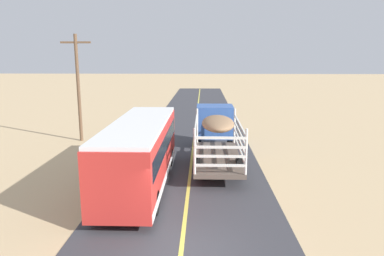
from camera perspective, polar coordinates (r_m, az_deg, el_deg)
name	(u,v)px	position (r m, az deg, el deg)	size (l,w,h in m)	color
ground_plane	(181,253)	(12.24, -1.78, -19.45)	(240.00, 240.00, 0.00)	tan
road_surface	(181,253)	(12.24, -1.78, -19.41)	(8.00, 120.00, 0.02)	#38383D
road_centre_line	(181,253)	(12.23, -1.78, -19.37)	(0.16, 117.60, 0.00)	#D8CC4C
livestock_truck	(216,128)	(22.79, 3.83, 0.05)	(2.53, 9.70, 3.02)	#3359A5
bus	(140,152)	(17.44, -8.28, -3.76)	(2.54, 10.00, 3.21)	red
power_pole_mid	(78,85)	(27.65, -17.80, 6.62)	(2.20, 0.24, 7.86)	brown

